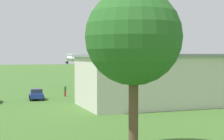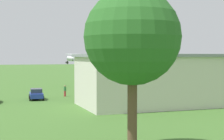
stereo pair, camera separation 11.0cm
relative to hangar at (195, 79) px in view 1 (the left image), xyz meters
The scene contains 9 objects.
ground_plane 34.87m from the hangar, 92.17° to the right, with size 400.00×400.00×0.00m, color #3D6628.
hangar is the anchor object (origin of this frame).
biplane 32.27m from the hangar, 78.59° to the right, with size 7.79×7.88×3.73m.
car_blue 22.10m from the hangar, 31.33° to the right, with size 2.36×4.09×1.57m.
person_walking_on_apron 20.55m from the hangar, 129.05° to the right, with size 0.43×0.43×1.62m.
person_by_parked_cars 16.66m from the hangar, 118.06° to the right, with size 0.54×0.54×1.57m.
person_watching_takeoff 19.93m from the hangar, 44.96° to the right, with size 0.49×0.49×1.71m.
person_near_hangar_door 17.24m from the hangar, 124.91° to the right, with size 0.39×0.39×1.69m.
tree_behind_hangar_left 26.54m from the hangar, 47.86° to the left, with size 6.06×6.06×10.39m.
Camera 1 is at (28.11, 74.50, 6.14)m, focal length 57.53 mm.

